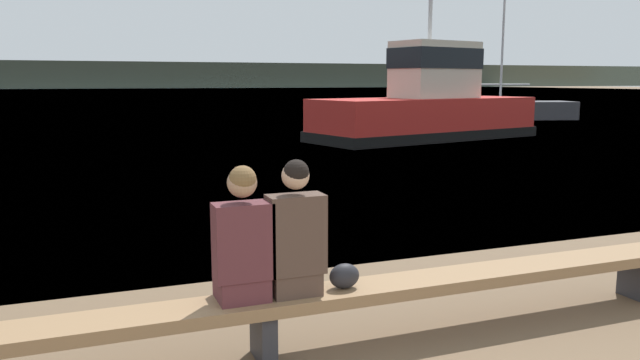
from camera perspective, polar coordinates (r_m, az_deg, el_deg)
The scene contains 8 objects.
water_surface at distance 126.30m, azimuth -20.71°, elevation 7.62°, with size 240.00×240.00×0.00m, color #5684A3.
far_shoreline at distance 170.94m, azimuth -20.94°, elevation 8.97°, with size 600.00×12.00×6.67m, color #424738.
bench_main at distance 4.77m, azimuth -5.23°, elevation -11.64°, with size 8.07×0.42×0.48m.
person_left at distance 4.57m, azimuth -7.08°, elevation -5.60°, with size 0.43×0.36×1.01m.
person_right at distance 4.68m, azimuth -2.28°, elevation -5.12°, with size 0.43×0.36×1.04m.
shopping_bag at distance 4.91m, azimuth 2.24°, elevation -8.76°, with size 0.24×0.16×0.20m.
tugboat_red at distance 22.73m, azimuth 9.78°, elevation 6.47°, with size 9.11×4.88×5.53m.
moored_sailboat at distance 35.11m, azimuth 16.64°, elevation 6.19°, with size 7.42×4.12×9.01m.
Camera 1 is at (-1.33, -1.61, 2.09)m, focal length 35.00 mm.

